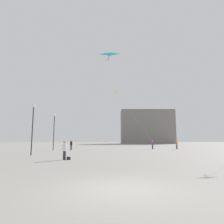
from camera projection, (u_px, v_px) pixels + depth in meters
name	position (u px, v px, depth m)	size (l,w,h in m)	color
ground_plane	(120.00, 190.00, 6.75)	(300.00, 300.00, 0.00)	gray
person_in_white	(65.00, 149.00, 16.94)	(0.35, 0.35, 1.62)	#2D2D33
person_in_black	(71.00, 144.00, 33.73)	(0.36, 0.36, 1.67)	#2D2D33
person_in_purple	(153.00, 144.00, 36.59)	(0.34, 0.34, 1.58)	#2D2D33
person_in_orange	(177.00, 144.00, 36.54)	(0.34, 0.34, 1.57)	#2D2D33
kite_cyan_delta	(109.00, 55.00, 14.99)	(4.46, 3.52, 7.11)	#1EB2C6
kite_amber_diamond	(117.00, 93.00, 42.24)	(7.00, 4.87, 10.92)	yellow
building_left_hall	(147.00, 127.00, 91.44)	(23.79, 11.11, 15.16)	gray
lamppost_east	(54.00, 126.00, 31.51)	(0.36, 0.36, 5.80)	#2D2D30
lamppost_west	(33.00, 121.00, 22.08)	(0.36, 0.36, 5.65)	#2D2D30
handbag_beside_flyer	(69.00, 158.00, 16.93)	(0.32, 0.14, 0.24)	black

